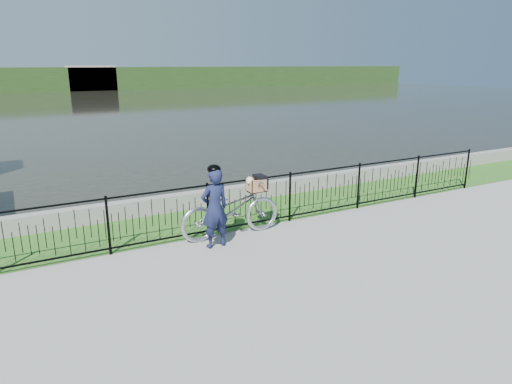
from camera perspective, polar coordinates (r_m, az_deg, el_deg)
ground at (r=8.75m, az=4.28°, el=-7.72°), size 120.00×120.00×0.00m
grass_strip at (r=10.88m, az=-3.10°, el=-2.90°), size 60.00×2.00×0.01m
water at (r=40.13m, az=-22.33°, el=9.65°), size 120.00×120.00×0.00m
quay_wall at (r=11.69m, az=-5.22°, el=-0.60°), size 60.00×0.30×0.40m
fence at (r=9.85m, az=-0.66°, el=-1.40°), size 14.00×0.06×1.15m
far_treeline at (r=66.91m, az=-25.26°, el=12.63°), size 120.00×6.00×3.00m
far_building_right at (r=66.08m, az=-19.87°, el=13.25°), size 6.00×3.00×3.20m
bicycle_rig at (r=9.44m, az=-3.15°, el=-2.14°), size 2.19×0.77×1.25m
cyclist at (r=8.83m, az=-5.20°, el=-1.87°), size 0.60×0.43×1.64m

